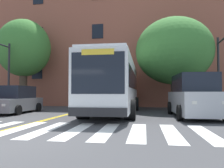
# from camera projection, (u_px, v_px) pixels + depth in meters

# --- Properties ---
(ground_plane) EXTENTS (120.00, 120.00, 0.00)m
(ground_plane) POSITION_uv_depth(u_px,v_px,m) (12.00, 144.00, 5.72)
(ground_plane) COLOR #424244
(crosswalk) EXTENTS (10.51, 3.89, 0.01)m
(crosswalk) POSITION_uv_depth(u_px,v_px,m) (61.00, 130.00, 7.83)
(crosswalk) COLOR white
(crosswalk) RESTS_ON ground
(lane_line_yellow_inner) EXTENTS (0.12, 36.00, 0.01)m
(lane_line_yellow_inner) POSITION_uv_depth(u_px,v_px,m) (99.00, 106.00, 21.95)
(lane_line_yellow_inner) COLOR gold
(lane_line_yellow_inner) RESTS_ON ground
(lane_line_yellow_outer) EXTENTS (0.12, 36.00, 0.01)m
(lane_line_yellow_outer) POSITION_uv_depth(u_px,v_px,m) (101.00, 106.00, 21.92)
(lane_line_yellow_outer) COLOR gold
(lane_line_yellow_outer) RESTS_ON ground
(city_bus) EXTENTS (3.13, 10.96, 3.38)m
(city_bus) POSITION_uv_depth(u_px,v_px,m) (115.00, 85.00, 14.16)
(city_bus) COLOR white
(city_bus) RESTS_ON ground
(car_grey_near_lane) EXTENTS (2.23, 4.32, 1.78)m
(car_grey_near_lane) POSITION_uv_depth(u_px,v_px,m) (16.00, 101.00, 14.29)
(car_grey_near_lane) COLOR slate
(car_grey_near_lane) RESTS_ON ground
(car_silver_far_lane) EXTENTS (2.54, 5.31, 2.33)m
(car_silver_far_lane) POSITION_uv_depth(u_px,v_px,m) (194.00, 97.00, 11.91)
(car_silver_far_lane) COLOR #B7BABF
(car_silver_far_lane) RESTS_ON ground
(car_navy_behind_bus) EXTENTS (2.38, 4.41, 1.81)m
(car_navy_behind_bus) POSITION_uv_depth(u_px,v_px,m) (116.00, 97.00, 23.94)
(car_navy_behind_bus) COLOR navy
(car_navy_behind_bus) RESTS_ON ground
(traffic_light_near_corner) EXTENTS (0.39, 3.24, 5.21)m
(traffic_light_near_corner) POSITION_uv_depth(u_px,v_px,m) (224.00, 59.00, 13.94)
(traffic_light_near_corner) COLOR #28282D
(traffic_light_near_corner) RESTS_ON ground
(street_tree_curbside_large) EXTENTS (7.98, 7.96, 7.08)m
(street_tree_curbside_large) POSITION_uv_depth(u_px,v_px,m) (174.00, 51.00, 16.78)
(street_tree_curbside_large) COLOR brown
(street_tree_curbside_large) RESTS_ON ground
(street_tree_curbside_small) EXTENTS (5.91, 5.59, 7.88)m
(street_tree_curbside_small) POSITION_uv_depth(u_px,v_px,m) (24.00, 49.00, 19.49)
(street_tree_curbside_small) COLOR #4C3D2D
(street_tree_curbside_small) RESTS_ON ground
(building_facade) EXTENTS (31.28, 8.73, 13.65)m
(building_facade) POSITION_uv_depth(u_px,v_px,m) (107.00, 45.00, 25.21)
(building_facade) COLOR #9E5642
(building_facade) RESTS_ON ground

